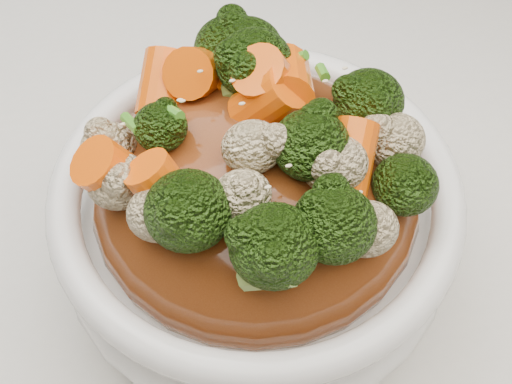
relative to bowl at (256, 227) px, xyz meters
name	(u,v)px	position (x,y,z in m)	size (l,w,h in m)	color
tablecloth	(270,240)	(0.02, 0.03, -0.06)	(1.20, 0.80, 0.04)	silver
bowl	(256,227)	(0.00, 0.00, 0.00)	(0.22, 0.22, 0.08)	white
sauce_base	(256,195)	(0.00, 0.00, 0.03)	(0.17, 0.17, 0.09)	#642D11
carrots	(256,115)	(0.00, 0.00, 0.09)	(0.17, 0.17, 0.05)	#F25B07
broccoli	(256,116)	(0.00, 0.00, 0.09)	(0.17, 0.17, 0.04)	black
cauliflower	(256,119)	(0.00, 0.00, 0.09)	(0.17, 0.17, 0.04)	#C6B387
scallions	(256,113)	(0.00, 0.00, 0.09)	(0.13, 0.13, 0.02)	#3D871F
sesame_seeds	(256,113)	(0.00, 0.00, 0.09)	(0.15, 0.15, 0.01)	beige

